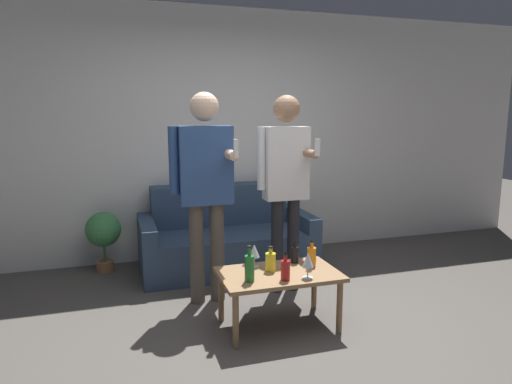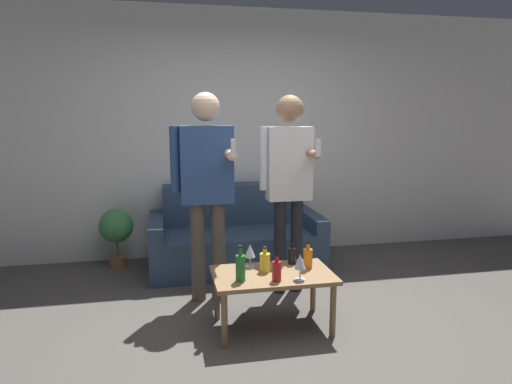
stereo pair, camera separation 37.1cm
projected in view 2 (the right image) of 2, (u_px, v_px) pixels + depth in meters
ground_plane at (279, 346)px, 3.14m from camera, size 16.00×16.00×0.00m
wall_back at (230, 135)px, 5.05m from camera, size 8.00×0.06×2.70m
couch at (235, 238)px, 4.77m from camera, size 1.73×0.88×0.83m
coffee_table at (273, 280)px, 3.36m from camera, size 0.88×0.54×0.42m
bottle_orange at (292, 255)px, 3.55m from camera, size 0.06×0.06×0.18m
bottle_green at (265, 262)px, 3.38m from camera, size 0.08×0.08×0.19m
bottle_dark at (308, 258)px, 3.46m from camera, size 0.07×0.07×0.20m
bottle_yellow at (277, 270)px, 3.18m from camera, size 0.07×0.07×0.19m
bottle_red at (240, 267)px, 3.18m from camera, size 0.07×0.07×0.26m
wine_glass_near at (250, 251)px, 3.47m from camera, size 0.08×0.08×0.18m
wine_glass_far at (300, 262)px, 3.20m from camera, size 0.08×0.08×0.19m
person_standing_left at (206, 180)px, 3.77m from camera, size 0.51×0.45×1.75m
person_standing_right at (289, 176)px, 3.94m from camera, size 0.45×0.43×1.74m
potted_plant at (116, 228)px, 4.70m from camera, size 0.35×0.35×0.61m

